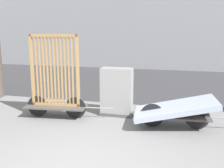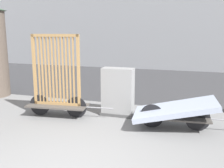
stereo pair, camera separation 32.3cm
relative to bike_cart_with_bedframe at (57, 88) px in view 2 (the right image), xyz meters
name	(u,v)px [view 2 (the right image)]	position (x,y,z in m)	size (l,w,h in m)	color
road_strip	(149,82)	(1.50, 5.45, -0.77)	(56.00, 7.52, 0.01)	#38383A
bike_cart_with_bedframe	(57,88)	(0.00, 0.00, 0.00)	(2.31, 0.78, 2.16)	#4C4742
bike_cart_with_mattress	(175,111)	(3.02, 0.00, -0.34)	(2.46, 1.22, 0.74)	#4C4742
utility_cabinet	(118,93)	(1.48, 0.58, -0.18)	(0.89, 0.43, 1.28)	#4C4C4C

